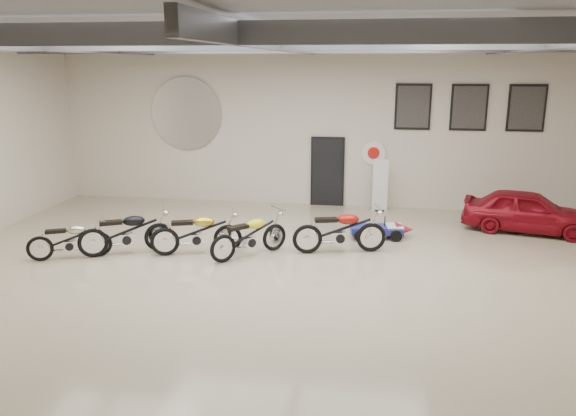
% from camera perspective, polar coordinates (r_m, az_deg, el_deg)
% --- Properties ---
extents(floor, '(16.00, 12.00, 0.01)m').
position_cam_1_polar(floor, '(12.20, -0.88, -6.41)').
color(floor, tan).
rests_on(floor, ground).
extents(ceiling, '(16.00, 12.00, 0.01)m').
position_cam_1_polar(ceiling, '(11.41, -0.98, 17.75)').
color(ceiling, slate).
rests_on(ceiling, back_wall).
extents(back_wall, '(16.00, 0.02, 5.00)m').
position_cam_1_polar(back_wall, '(17.43, 2.48, 8.39)').
color(back_wall, beige).
rests_on(back_wall, floor).
extents(ceiling_beams, '(15.80, 11.80, 0.32)m').
position_cam_1_polar(ceiling_beams, '(11.40, -0.98, 16.49)').
color(ceiling_beams, '#54555B').
rests_on(ceiling_beams, ceiling).
extents(door, '(0.92, 0.08, 2.10)m').
position_cam_1_polar(door, '(17.55, 4.03, 3.62)').
color(door, black).
rests_on(door, back_wall).
extents(logo_plaque, '(2.30, 0.06, 1.16)m').
position_cam_1_polar(logo_plaque, '(18.24, -10.29, 9.40)').
color(logo_plaque, silver).
rests_on(logo_plaque, back_wall).
extents(poster_left, '(1.05, 0.08, 1.35)m').
position_cam_1_polar(poster_left, '(17.26, 12.58, 10.01)').
color(poster_left, black).
rests_on(poster_left, back_wall).
extents(poster_mid, '(1.05, 0.08, 1.35)m').
position_cam_1_polar(poster_mid, '(17.43, 17.91, 9.70)').
color(poster_mid, black).
rests_on(poster_mid, back_wall).
extents(poster_right, '(1.05, 0.08, 1.35)m').
position_cam_1_polar(poster_right, '(17.74, 23.08, 9.32)').
color(poster_right, black).
rests_on(poster_right, back_wall).
extents(oil_sign, '(0.72, 0.10, 0.72)m').
position_cam_1_polar(oil_sign, '(17.38, 8.69, 5.56)').
color(oil_sign, white).
rests_on(oil_sign, back_wall).
extents(banner_stand, '(0.48, 0.25, 1.68)m').
position_cam_1_polar(banner_stand, '(17.09, 9.35, 2.45)').
color(banner_stand, white).
rests_on(banner_stand, floor).
extents(motorcycle_silver, '(1.89, 1.26, 0.94)m').
position_cam_1_polar(motorcycle_silver, '(13.73, -21.34, -2.94)').
color(motorcycle_silver, silver).
rests_on(motorcycle_silver, floor).
extents(motorcycle_black, '(2.20, 1.55, 1.11)m').
position_cam_1_polar(motorcycle_black, '(13.61, -16.14, -2.30)').
color(motorcycle_black, silver).
rests_on(motorcycle_black, floor).
extents(motorcycle_gold, '(2.18, 1.28, 1.08)m').
position_cam_1_polar(motorcycle_gold, '(13.26, -9.30, -2.40)').
color(motorcycle_gold, silver).
rests_on(motorcycle_gold, floor).
extents(motorcycle_yellow, '(1.86, 1.88, 1.05)m').
position_cam_1_polar(motorcycle_yellow, '(12.96, -3.95, -2.72)').
color(motorcycle_yellow, silver).
rests_on(motorcycle_yellow, floor).
extents(motorcycle_red, '(2.27, 1.18, 1.13)m').
position_cam_1_polar(motorcycle_red, '(13.23, 5.27, -2.20)').
color(motorcycle_red, silver).
rests_on(motorcycle_red, floor).
extents(go_kart, '(1.71, 0.95, 0.59)m').
position_cam_1_polar(go_kart, '(14.56, 9.54, -1.90)').
color(go_kart, navy).
rests_on(go_kart, floor).
extents(vintage_car, '(2.04, 3.52, 1.13)m').
position_cam_1_polar(vintage_car, '(16.12, 23.19, -0.29)').
color(vintage_car, maroon).
rests_on(vintage_car, floor).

